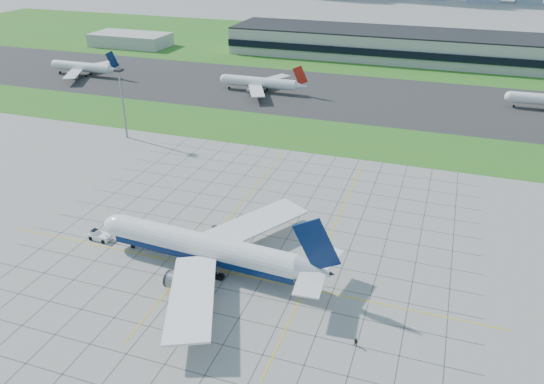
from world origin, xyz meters
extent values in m
plane|color=#9C9B96|center=(0.00, 0.00, 0.00)|extent=(1400.00, 1400.00, 0.00)
cube|color=#3D7421|center=(0.00, 90.00, 0.02)|extent=(700.00, 35.00, 0.04)
cube|color=#383838|center=(0.00, 145.00, 0.03)|extent=(700.00, 75.00, 0.04)
cube|color=#3D7421|center=(0.00, 255.00, 0.02)|extent=(700.00, 145.00, 0.04)
cube|color=#474744|center=(-48.00, 10.00, 0.01)|extent=(0.18, 130.00, 0.02)
cube|color=#474744|center=(-40.00, 10.00, 0.01)|extent=(0.18, 130.00, 0.02)
cube|color=#474744|center=(-32.00, 10.00, 0.01)|extent=(0.18, 130.00, 0.02)
cube|color=#474744|center=(-24.00, 10.00, 0.01)|extent=(0.18, 130.00, 0.02)
cube|color=#474744|center=(-16.00, 10.00, 0.01)|extent=(0.18, 130.00, 0.02)
cube|color=#474744|center=(-8.00, 10.00, 0.01)|extent=(0.18, 130.00, 0.02)
cube|color=#474744|center=(0.00, 10.00, 0.01)|extent=(0.18, 130.00, 0.02)
cube|color=#474744|center=(8.00, 10.00, 0.01)|extent=(0.18, 130.00, 0.02)
cube|color=#474744|center=(16.00, 10.00, 0.01)|extent=(0.18, 130.00, 0.02)
cube|color=#474744|center=(24.00, 10.00, 0.01)|extent=(0.18, 130.00, 0.02)
cube|color=#474744|center=(32.00, 10.00, 0.01)|extent=(0.18, 130.00, 0.02)
cube|color=#474744|center=(40.00, 10.00, 0.01)|extent=(0.18, 130.00, 0.02)
cube|color=#474744|center=(48.00, 10.00, 0.01)|extent=(0.18, 130.00, 0.02)
cube|color=#474744|center=(0.00, -32.00, 0.01)|extent=(110.00, 0.18, 0.02)
cube|color=#474744|center=(0.00, -24.00, 0.01)|extent=(110.00, 0.18, 0.02)
cube|color=#474744|center=(0.00, -16.00, 0.01)|extent=(110.00, 0.18, 0.02)
cube|color=#474744|center=(0.00, -8.00, 0.01)|extent=(110.00, 0.18, 0.02)
cube|color=#474744|center=(0.00, 0.00, 0.01)|extent=(110.00, 0.18, 0.02)
cube|color=#474744|center=(0.00, 8.00, 0.01)|extent=(110.00, 0.18, 0.02)
cube|color=#474744|center=(0.00, 16.00, 0.01)|extent=(110.00, 0.18, 0.02)
cube|color=#474744|center=(0.00, 24.00, 0.01)|extent=(110.00, 0.18, 0.02)
cube|color=#474744|center=(0.00, 32.00, 0.01)|extent=(110.00, 0.18, 0.02)
cube|color=#474744|center=(0.00, 40.00, 0.01)|extent=(110.00, 0.18, 0.02)
cube|color=#474744|center=(0.00, 48.00, 0.01)|extent=(110.00, 0.18, 0.02)
cube|color=#474744|center=(0.00, 56.00, 0.01)|extent=(110.00, 0.18, 0.02)
cube|color=#474744|center=(0.00, 64.00, 0.01)|extent=(110.00, 0.18, 0.02)
cube|color=yellow|center=(0.00, -2.00, 0.02)|extent=(120.00, 0.25, 0.03)
cube|color=yellow|center=(-10.00, 20.00, 0.02)|extent=(0.25, 100.00, 0.03)
cube|color=yellow|center=(18.00, 20.00, 0.02)|extent=(0.25, 100.00, 0.03)
cube|color=#B7B7B2|center=(40.00, 230.00, 7.50)|extent=(260.00, 42.00, 15.00)
cube|color=black|center=(40.00, 208.50, 7.00)|extent=(260.00, 1.00, 4.00)
cube|color=black|center=(40.00, 230.00, 15.40)|extent=(260.00, 42.00, 0.80)
cube|color=#B7B7B2|center=(-160.00, 210.00, 4.00)|extent=(50.00, 25.00, 8.00)
cylinder|color=gray|center=(-70.00, 65.00, 12.50)|extent=(0.70, 0.70, 25.00)
cube|color=black|center=(-70.00, 65.00, 25.20)|extent=(2.50, 2.50, 0.80)
cylinder|color=white|center=(-6.28, -1.49, 5.54)|extent=(45.82, 8.85, 5.94)
cube|color=#071B48|center=(-6.28, -1.49, 3.66)|extent=(45.80, 8.45, 1.58)
ellipsoid|color=white|center=(-29.00, -0.03, 5.54)|extent=(9.86, 6.54, 5.94)
cube|color=black|center=(-31.18, 0.11, 6.04)|extent=(2.38, 3.30, 0.59)
cone|color=white|center=(19.90, -3.17, 5.84)|extent=(8.26, 6.14, 5.64)
cube|color=#071B48|center=(20.39, -3.20, 12.47)|extent=(10.80, 1.19, 12.64)
cube|color=white|center=(0.66, 13.94, 4.55)|extent=(21.48, 28.50, 0.96)
cube|color=white|center=(-1.37, -17.68, 4.55)|extent=(18.78, 29.03, 0.96)
cylinder|color=slate|center=(-5.62, 8.88, 2.57)|extent=(6.66, 4.17, 3.76)
cylinder|color=slate|center=(-6.95, -11.86, 2.57)|extent=(6.66, 4.17, 3.76)
cylinder|color=gray|center=(-26.53, -0.19, 1.29)|extent=(0.38, 0.38, 2.57)
cylinder|color=black|center=(-26.53, -0.19, 0.54)|extent=(1.12, 0.56, 1.09)
cylinder|color=black|center=(-1.14, 1.35, 0.64)|extent=(1.36, 1.27, 1.29)
cylinder|color=black|center=(-1.55, -4.97, 0.64)|extent=(1.36, 1.27, 1.29)
cube|color=white|center=(-36.48, 0.58, 0.87)|extent=(5.94, 3.06, 1.35)
cube|color=white|center=(-38.02, 0.68, 1.83)|extent=(1.87, 2.23, 1.06)
cube|color=black|center=(-38.02, 0.68, 2.02)|extent=(1.66, 2.02, 0.67)
cube|color=gray|center=(-32.34, 0.31, 0.58)|extent=(2.90, 0.36, 0.17)
cylinder|color=black|center=(-38.32, 1.95, 0.53)|extent=(1.09, 0.55, 1.06)
cylinder|color=black|center=(-38.48, -0.55, 0.53)|extent=(1.09, 0.55, 1.06)
cylinder|color=black|center=(-34.48, 1.70, 0.53)|extent=(1.09, 0.55, 1.06)
cylinder|color=black|center=(-34.64, -0.80, 0.53)|extent=(1.09, 0.55, 1.06)
imported|color=black|center=(-34.06, 0.13, 0.93)|extent=(0.68, 0.80, 1.86)
imported|color=black|center=(31.84, -16.17, 0.94)|extent=(1.14, 1.06, 1.89)
cylinder|color=white|center=(-142.08, 136.27, 4.50)|extent=(34.01, 4.80, 4.80)
cube|color=#061943|center=(-123.19, 136.27, 9.50)|extent=(7.46, 0.40, 9.15)
cube|color=white|center=(-139.72, 147.27, 3.70)|extent=(13.89, 20.66, 0.40)
cube|color=white|center=(-139.72, 125.27, 3.70)|extent=(13.89, 20.66, 0.40)
cylinder|color=black|center=(-139.25, 138.47, 0.50)|extent=(1.00, 1.00, 1.00)
cylinder|color=black|center=(-139.25, 134.07, 0.50)|extent=(1.00, 1.00, 1.00)
cylinder|color=white|center=(-43.93, 137.91, 4.50)|extent=(35.58, 4.80, 4.80)
cube|color=#A21A12|center=(-24.16, 137.91, 9.50)|extent=(7.46, 0.40, 9.15)
cube|color=white|center=(-41.46, 148.91, 3.70)|extent=(13.89, 20.66, 0.40)
cube|color=white|center=(-41.46, 126.91, 3.70)|extent=(13.89, 20.66, 0.40)
cylinder|color=black|center=(-40.96, 140.11, 0.50)|extent=(1.00, 1.00, 1.00)
cylinder|color=black|center=(-40.96, 135.71, 0.50)|extent=(1.00, 1.00, 1.00)
camera|label=1|loc=(41.67, -93.22, 71.29)|focal=35.00mm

